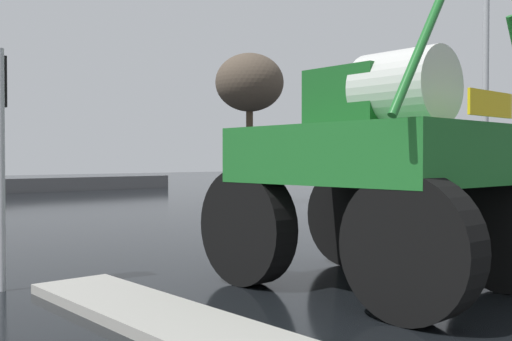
% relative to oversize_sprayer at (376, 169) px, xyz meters
% --- Properties ---
extents(ground_plane, '(120.00, 120.00, 0.00)m').
position_rel_oversize_sprayer_xyz_m(ground_plane, '(0.45, 12.19, -1.98)').
color(ground_plane, black).
extents(oversize_sprayer, '(4.06, 5.25, 4.39)m').
position_rel_oversize_sprayer_xyz_m(oversize_sprayer, '(0.00, 0.00, 0.00)').
color(oversize_sprayer, black).
rests_on(oversize_sprayer, ground).
extents(traffic_signal_near_right, '(0.24, 0.54, 3.48)m').
position_rel_oversize_sprayer_xyz_m(traffic_signal_near_right, '(5.99, 4.04, 0.56)').
color(traffic_signal_near_right, '#A8AAAF').
rests_on(traffic_signal_near_right, ground).
extents(streetlight_near_right, '(2.04, 0.24, 8.12)m').
position_rel_oversize_sprayer_xyz_m(streetlight_near_right, '(8.44, 2.43, 2.55)').
color(streetlight_near_right, '#A8AAAF').
rests_on(streetlight_near_right, ground).
extents(bare_tree_right, '(3.23, 3.23, 7.13)m').
position_rel_oversize_sprayer_xyz_m(bare_tree_right, '(10.33, 15.24, 3.72)').
color(bare_tree_right, '#473828').
rests_on(bare_tree_right, ground).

